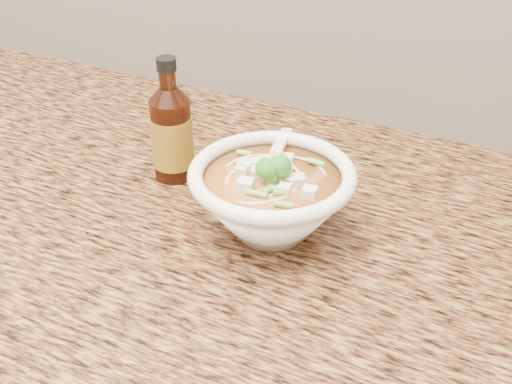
% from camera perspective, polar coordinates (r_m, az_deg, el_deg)
% --- Properties ---
extents(counter_slab, '(4.00, 0.68, 0.04)m').
position_cam_1_polar(counter_slab, '(0.90, -13.17, 0.35)').
color(counter_slab, olive).
rests_on(counter_slab, cabinet).
extents(soup_bowl, '(0.19, 0.21, 0.11)m').
position_cam_1_polar(soup_bowl, '(0.73, 1.41, -0.65)').
color(soup_bowl, white).
rests_on(soup_bowl, counter_slab).
extents(hot_sauce_bottle, '(0.07, 0.07, 0.17)m').
position_cam_1_polar(hot_sauce_bottle, '(0.84, -7.49, 5.15)').
color(hot_sauce_bottle, '#3E1508').
rests_on(hot_sauce_bottle, counter_slab).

